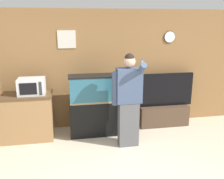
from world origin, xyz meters
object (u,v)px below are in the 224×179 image
Objects in this scene: counter_island at (20,117)px; aquarium_on_stand at (94,105)px; person_standing at (128,99)px; microwave at (32,86)px; tv_on_stand at (163,110)px.

counter_island is 1.02× the size of aquarium_on_stand.
person_standing is at bearing -45.25° from aquarium_on_stand.
counter_island is at bearing 163.25° from person_standing.
aquarium_on_stand is 0.72× the size of person_standing.
microwave is 0.28× the size of person_standing.
person_standing reaches higher than tv_on_stand.
counter_island is at bearing 173.44° from microwave.
person_standing is (0.59, -0.60, 0.29)m from aquarium_on_stand.
microwave is at bearing -179.85° from aquarium_on_stand.
aquarium_on_stand is at bearing 134.75° from person_standing.
person_standing reaches higher than microwave.
microwave is 1.30m from aquarium_on_stand.
counter_island is 1.49m from aquarium_on_stand.
tv_on_stand is (2.84, 0.24, -0.75)m from microwave.
tv_on_stand is at bearing 38.48° from person_standing.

